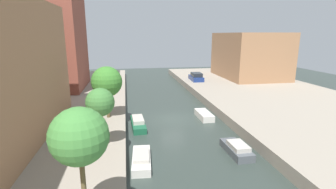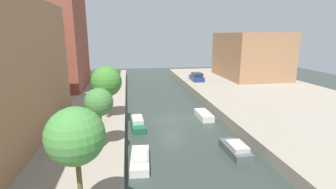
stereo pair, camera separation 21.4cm
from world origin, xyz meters
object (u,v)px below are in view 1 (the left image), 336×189
object	(u,v)px
parked_car	(196,77)
moored_boat_right_2	(204,115)
moored_boat_left_1	(141,159)
moored_boat_left_2	(138,123)
apartment_tower_far	(43,15)
moored_boat_right_1	(237,149)
street_tree_2	(107,82)
street_tree_1	(100,103)
low_block_right	(249,55)
street_tree_0	(79,137)

from	to	relation	value
parked_car	moored_boat_right_2	distance (m)	17.55
moored_boat_left_1	moored_boat_left_2	bearing A→B (deg)	88.92
apartment_tower_far	moored_boat_left_1	bearing A→B (deg)	-62.45
parked_car	moored_boat_right_1	bearing A→B (deg)	-98.96
apartment_tower_far	moored_boat_right_2	bearing A→B (deg)	-36.51
street_tree_2	parked_car	bearing A→B (deg)	52.27
parked_car	moored_boat_left_2	xyz separation A→B (m)	(-11.13, -18.53, -1.18)
moored_boat_left_1	street_tree_1	bearing A→B (deg)	158.61
moored_boat_left_1	moored_boat_right_1	world-z (taller)	moored_boat_right_1
low_block_right	street_tree_0	distance (m)	42.33
moored_boat_right_1	low_block_right	bearing A→B (deg)	61.77
low_block_right	moored_boat_left_2	xyz separation A→B (m)	(-21.80, -20.42, -4.69)
moored_boat_left_1	moored_boat_right_1	size ratio (longest dim) A/B	1.12
apartment_tower_far	street_tree_1	distance (m)	25.05
street_tree_2	moored_boat_right_1	distance (m)	13.07
low_block_right	street_tree_2	xyz separation A→B (m)	(-24.60, -19.89, -0.59)
moored_boat_left_1	moored_boat_left_2	distance (m)	7.30
street_tree_0	moored_boat_left_2	bearing A→B (deg)	78.72
low_block_right	moored_boat_right_2	bearing A→B (deg)	-127.61
parked_car	moored_boat_left_1	bearing A→B (deg)	-113.57
apartment_tower_far	moored_boat_right_1	xyz separation A→B (m)	(19.31, -22.78, -11.06)
moored_boat_right_1	moored_boat_left_1	bearing A→B (deg)	-177.20
moored_boat_right_2	moored_boat_left_1	bearing A→B (deg)	-129.95
moored_boat_left_2	moored_boat_right_1	xyz separation A→B (m)	(7.11, -6.94, -0.00)
low_block_right	moored_boat_right_2	xyz separation A→B (m)	(-14.60, -18.95, -4.74)
moored_boat_right_1	moored_boat_right_2	world-z (taller)	moored_boat_right_1
moored_boat_left_1	moored_boat_right_1	bearing A→B (deg)	2.80
moored_boat_right_2	parked_car	bearing A→B (deg)	77.05
apartment_tower_far	street_tree_2	size ratio (longest dim) A/B	4.21
apartment_tower_far	street_tree_2	distance (m)	19.27
street_tree_1	street_tree_2	xyz separation A→B (m)	(0.00, 6.78, 0.20)
low_block_right	moored_boat_left_2	world-z (taller)	low_block_right
street_tree_0	moored_boat_left_1	world-z (taller)	street_tree_0
moored_boat_left_2	street_tree_1	bearing A→B (deg)	-114.13
street_tree_2	moored_boat_right_2	world-z (taller)	street_tree_2
street_tree_1	moored_boat_left_1	size ratio (longest dim) A/B	1.15
moored_boat_left_1	apartment_tower_far	bearing A→B (deg)	117.55
low_block_right	street_tree_1	distance (m)	36.29
street_tree_0	moored_boat_left_2	world-z (taller)	street_tree_0
street_tree_1	low_block_right	bearing A→B (deg)	47.31
moored_boat_left_1	street_tree_0	bearing A→B (deg)	-111.56
low_block_right	moored_boat_left_1	xyz separation A→B (m)	(-21.94, -27.71, -4.73)
low_block_right	parked_car	bearing A→B (deg)	-169.95
street_tree_0	street_tree_1	distance (m)	7.82
street_tree_2	moored_boat_left_2	distance (m)	4.99
street_tree_0	moored_boat_right_1	distance (m)	13.06
moored_boat_left_1	moored_boat_right_2	size ratio (longest dim) A/B	1.16
apartment_tower_far	moored_boat_right_1	bearing A→B (deg)	-49.70
street_tree_1	moored_boat_left_1	xyz separation A→B (m)	(2.66, -1.04, -3.94)
street_tree_2	moored_boat_right_1	size ratio (longest dim) A/B	1.48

